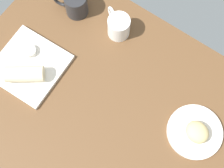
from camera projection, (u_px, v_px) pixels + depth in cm
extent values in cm
cube|color=brown|center=(100.00, 116.00, 121.70)|extent=(110.00, 90.00, 4.00)
cylinder|color=silver|center=(195.00, 132.00, 117.09)|extent=(19.31, 19.31, 1.40)
ellipsoid|color=#CEB778|center=(197.00, 132.00, 114.02)|extent=(9.91, 9.29, 4.64)
cube|color=silver|center=(29.00, 67.00, 124.90)|extent=(25.07, 25.07, 1.60)
cylinder|color=silver|center=(29.00, 51.00, 124.94)|extent=(5.06, 5.06, 2.05)
cylinder|color=orange|center=(29.00, 50.00, 124.26)|extent=(4.15, 4.15, 0.40)
cylinder|color=beige|center=(25.00, 74.00, 120.02)|extent=(14.30, 12.60, 5.74)
cylinder|color=white|center=(119.00, 27.00, 126.17)|extent=(8.36, 8.36, 8.90)
cylinder|color=#B36E33|center=(119.00, 22.00, 122.53)|extent=(6.86, 6.86, 0.40)
torus|color=white|center=(112.00, 15.00, 127.83)|extent=(6.26, 4.32, 6.54)
cylinder|color=#262628|center=(76.00, 4.00, 128.84)|extent=(8.68, 8.68, 9.67)
torus|color=#262628|center=(62.00, 0.00, 129.42)|extent=(7.04, 3.24, 7.00)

